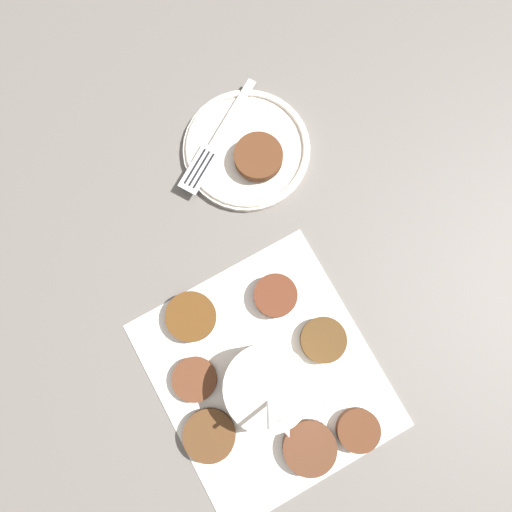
% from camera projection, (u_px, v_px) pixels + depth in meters
% --- Properties ---
extents(ground_plane, '(4.00, 4.00, 0.00)m').
position_uv_depth(ground_plane, '(249.00, 359.00, 0.68)').
color(ground_plane, '#605B56').
extents(napkin, '(0.33, 0.30, 0.00)m').
position_uv_depth(napkin, '(266.00, 375.00, 0.67)').
color(napkin, white).
rests_on(napkin, ground_plane).
extents(sauce_bowl, '(0.12, 0.11, 0.12)m').
position_uv_depth(sauce_bowl, '(267.00, 387.00, 0.64)').
color(sauce_bowl, silver).
rests_on(sauce_bowl, napkin).
extents(fritter_0, '(0.07, 0.07, 0.02)m').
position_uv_depth(fritter_0, '(310.00, 448.00, 0.65)').
color(fritter_0, '#52301E').
rests_on(fritter_0, napkin).
extents(fritter_1, '(0.06, 0.06, 0.02)m').
position_uv_depth(fritter_1, '(275.00, 296.00, 0.68)').
color(fritter_1, '#572B1B').
rests_on(fritter_1, napkin).
extents(fritter_2, '(0.07, 0.07, 0.02)m').
position_uv_depth(fritter_2, '(191.00, 317.00, 0.68)').
color(fritter_2, '#563415').
rests_on(fritter_2, napkin).
extents(fritter_3, '(0.07, 0.07, 0.01)m').
position_uv_depth(fritter_3, '(209.00, 435.00, 0.65)').
color(fritter_3, '#4F321B').
rests_on(fritter_3, napkin).
extents(fritter_4, '(0.06, 0.06, 0.02)m').
position_uv_depth(fritter_4, '(323.00, 340.00, 0.67)').
color(fritter_4, '#4E341A').
rests_on(fritter_4, napkin).
extents(fritter_5, '(0.06, 0.06, 0.02)m').
position_uv_depth(fritter_5, '(358.00, 430.00, 0.65)').
color(fritter_5, '#522E1B').
rests_on(fritter_5, napkin).
extents(fritter_6, '(0.06, 0.06, 0.01)m').
position_uv_depth(fritter_6, '(195.00, 379.00, 0.66)').
color(fritter_6, '#57301D').
rests_on(fritter_6, napkin).
extents(serving_plate, '(0.18, 0.18, 0.02)m').
position_uv_depth(serving_plate, '(247.00, 149.00, 0.72)').
color(serving_plate, silver).
rests_on(serving_plate, ground_plane).
extents(fritter_on_plate, '(0.07, 0.07, 0.02)m').
position_uv_depth(fritter_on_plate, '(258.00, 157.00, 0.70)').
color(fritter_on_plate, '#512D19').
rests_on(fritter_on_plate, serving_plate).
extents(fork, '(0.13, 0.17, 0.00)m').
position_uv_depth(fork, '(213.00, 147.00, 0.71)').
color(fork, silver).
rests_on(fork, serving_plate).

